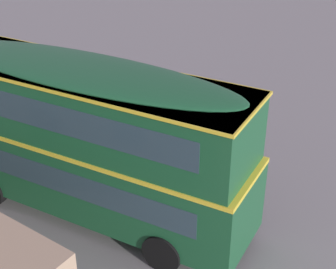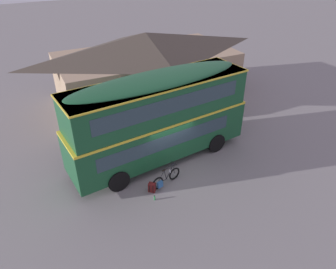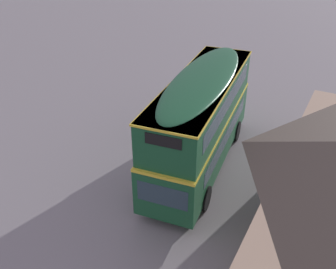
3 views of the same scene
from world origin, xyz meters
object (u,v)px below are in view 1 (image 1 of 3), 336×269
at_px(double_decker_bus, 88,136).
at_px(water_bottle_green_metal, 191,180).
at_px(touring_bicycle, 155,175).
at_px(backpack_on_ground, 178,183).

distance_m(double_decker_bus, water_bottle_green_metal, 4.20).
bearing_deg(double_decker_bus, touring_bicycle, -109.88).
bearing_deg(water_bottle_green_metal, backpack_on_ground, 75.29).
xyz_separation_m(backpack_on_ground, water_bottle_green_metal, (-0.15, -0.59, -0.16)).
bearing_deg(touring_bicycle, water_bottle_green_metal, -143.06).
bearing_deg(touring_bicycle, double_decker_bus, 70.12).
bearing_deg(touring_bicycle, backpack_on_ground, -171.00).
height_order(touring_bicycle, water_bottle_green_metal, touring_bicycle).
bearing_deg(double_decker_bus, water_bottle_green_metal, -121.04).
distance_m(touring_bicycle, water_bottle_green_metal, 1.21).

